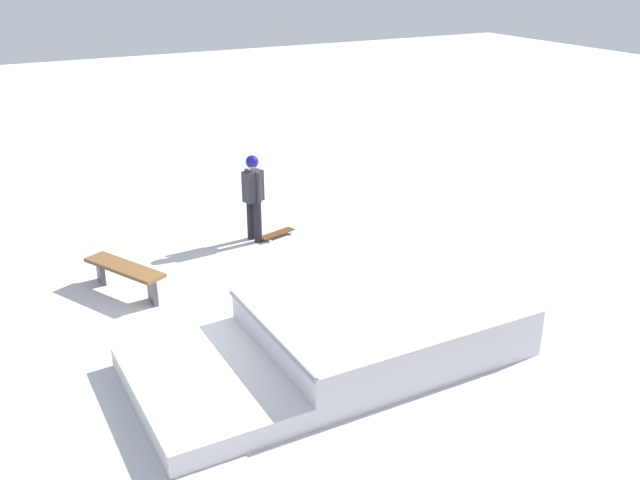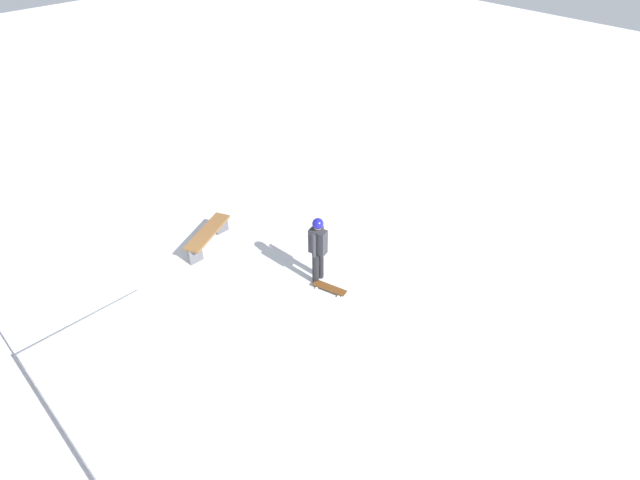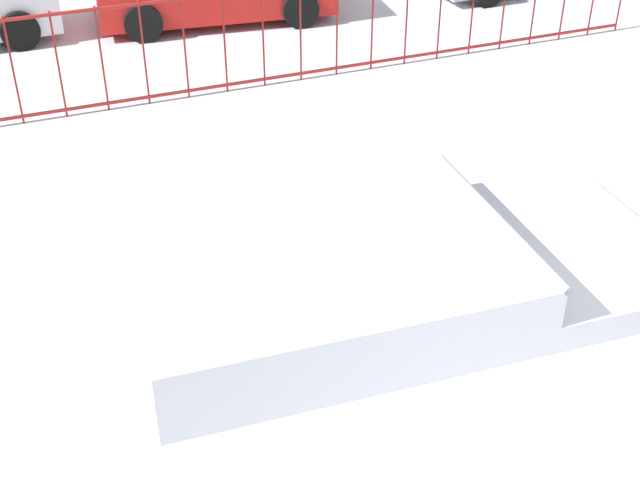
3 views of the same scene
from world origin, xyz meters
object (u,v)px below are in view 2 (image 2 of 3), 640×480
at_px(skater, 318,246).
at_px(skate_ramp, 124,371).
at_px(skateboard, 330,288).
at_px(park_bench, 208,235).

bearing_deg(skater, skate_ramp, 68.92).
relative_size(skateboard, park_bench, 0.51).
height_order(skater, skateboard, skater).
relative_size(skater, skateboard, 2.09).
xyz_separation_m(skater, skateboard, (-0.45, 0.07, -0.93)).
distance_m(skater, skateboard, 1.04).
height_order(skate_ramp, skater, skater).
height_order(skate_ramp, skateboard, skate_ramp).
relative_size(skate_ramp, park_bench, 3.36).
bearing_deg(skateboard, skate_ramp, 62.43).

